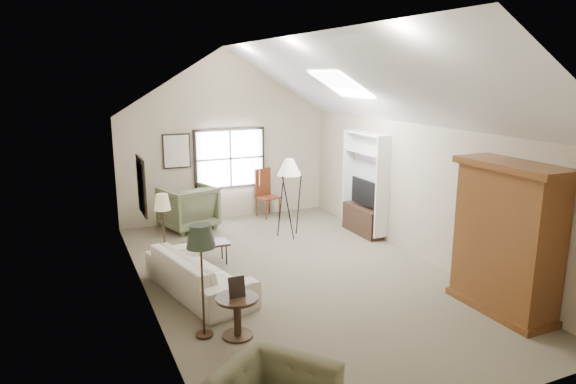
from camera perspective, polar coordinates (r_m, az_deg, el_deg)
name	(u,v)px	position (r m, az deg, el deg)	size (l,w,h in m)	color
room_shell	(298,86)	(8.29, 1.15, 11.68)	(5.01, 8.01, 4.00)	#716750
window	(230,158)	(12.18, -6.45, 3.72)	(1.72, 0.08, 1.42)	black
skylight	(341,84)	(9.69, 5.94, 11.88)	(0.80, 1.20, 0.52)	white
wall_art	(161,167)	(9.73, -13.97, 2.73)	(1.97, 3.71, 0.88)	black
armoire	(507,239)	(8.00, 23.15, -4.79)	(0.60, 1.50, 2.20)	brown
tv_alcove	(365,182)	(11.07, 8.55, 1.14)	(0.32, 1.30, 2.10)	white
media_console	(363,220)	(11.26, 8.32, -3.11)	(0.34, 1.18, 0.60)	#382316
tv_panel	(364,192)	(11.10, 8.42, -0.03)	(0.05, 0.90, 0.55)	black
sofa	(199,273)	(8.34, -9.86, -8.82)	(2.25, 0.88, 0.66)	silver
armchair_far	(188,207)	(11.64, -11.06, -1.69)	(1.05, 1.08, 0.98)	#606446
coffee_table	(207,253)	(9.52, -9.04, -6.76)	(0.80, 0.44, 0.41)	#3B2318
bowl	(206,242)	(9.45, -9.09, -5.46)	(0.19, 0.19, 0.05)	#321C14
side_table	(237,317)	(6.97, -5.64, -13.64)	(0.56, 0.56, 0.56)	#3C2B18
side_chair	(268,193)	(12.39, -2.25, -0.14)	(0.45, 0.45, 1.16)	maroon
tripod_lamp	(289,198)	(10.76, 0.13, -0.64)	(0.50, 0.50, 1.72)	silver
dark_lamp	(202,281)	(6.84, -9.50, -9.69)	(0.38, 0.38, 1.57)	black
tan_lamp	(164,232)	(9.26, -13.62, -4.29)	(0.28, 0.28, 1.41)	tan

